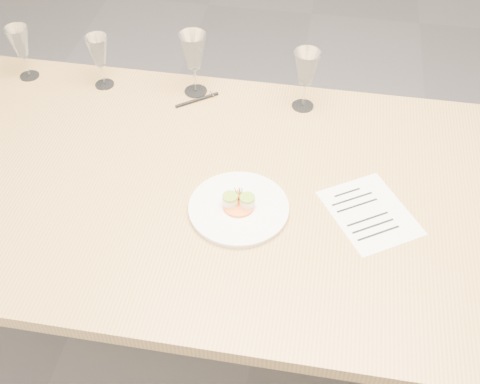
% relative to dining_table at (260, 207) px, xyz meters
% --- Properties ---
extents(ground, '(7.00, 7.00, 0.00)m').
position_rel_dining_table_xyz_m(ground, '(0.00, 0.00, -0.68)').
color(ground, slate).
rests_on(ground, ground).
extents(dining_table, '(2.40, 1.00, 0.75)m').
position_rel_dining_table_xyz_m(dining_table, '(0.00, 0.00, 0.00)').
color(dining_table, tan).
rests_on(dining_table, ground).
extents(dinner_plate, '(0.27, 0.27, 0.07)m').
position_rel_dining_table_xyz_m(dinner_plate, '(-0.04, -0.08, 0.08)').
color(dinner_plate, white).
rests_on(dinner_plate, dining_table).
extents(recipe_sheet, '(0.30, 0.31, 0.00)m').
position_rel_dining_table_xyz_m(recipe_sheet, '(0.30, -0.03, 0.07)').
color(recipe_sheet, white).
rests_on(recipe_sheet, dining_table).
extents(ballpoint_pen, '(0.12, 0.10, 0.01)m').
position_rel_dining_table_xyz_m(ballpoint_pen, '(-0.26, 0.36, 0.07)').
color(ballpoint_pen, black).
rests_on(ballpoint_pen, dining_table).
extents(wine_glass_0, '(0.07, 0.07, 0.18)m').
position_rel_dining_table_xyz_m(wine_glass_0, '(-0.84, 0.40, 0.20)').
color(wine_glass_0, white).
rests_on(wine_glass_0, dining_table).
extents(wine_glass_1, '(0.07, 0.07, 0.18)m').
position_rel_dining_table_xyz_m(wine_glass_1, '(-0.58, 0.40, 0.19)').
color(wine_glass_1, white).
rests_on(wine_glass_1, dining_table).
extents(wine_glass_2, '(0.08, 0.08, 0.21)m').
position_rel_dining_table_xyz_m(wine_glass_2, '(-0.27, 0.41, 0.21)').
color(wine_glass_2, white).
rests_on(wine_glass_2, dining_table).
extents(wine_glass_3, '(0.08, 0.08, 0.20)m').
position_rel_dining_table_xyz_m(wine_glass_3, '(0.08, 0.39, 0.21)').
color(wine_glass_3, white).
rests_on(wine_glass_3, dining_table).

